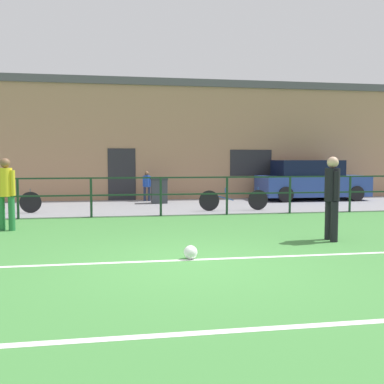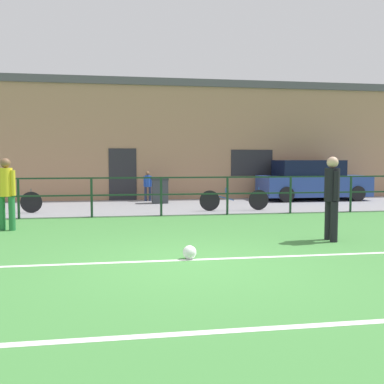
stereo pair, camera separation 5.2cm
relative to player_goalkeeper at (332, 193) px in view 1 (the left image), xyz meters
The scene contains 14 objects.
ground 3.60m from the player_goalkeeper, 153.33° to the right, with size 60.00×44.00×0.04m, color #42843D.
field_line_touchline 3.47m from the player_goalkeeper, 158.36° to the right, with size 36.00×0.11×0.00m, color white.
field_line_hash 5.32m from the player_goalkeeper, 126.23° to the right, with size 36.00×0.11×0.00m, color white.
pavement_strip 7.66m from the player_goalkeeper, 113.99° to the left, with size 48.00×5.00×0.02m, color gray.
perimeter_fence 5.42m from the player_goalkeeper, 124.80° to the left, with size 36.07×0.07×1.15m.
clubhouse_facade 11.19m from the player_goalkeeper, 106.19° to the left, with size 28.00×2.56×4.94m.
player_goalkeeper is the anchor object (origin of this frame).
player_striker 7.29m from the player_goalkeeper, 160.76° to the left, with size 0.45×0.30×1.69m.
soccer_ball_match 3.42m from the player_goalkeeper, 159.43° to the right, with size 0.23×0.23×0.23m, color white.
spectator_child 9.44m from the player_goalkeeper, 110.10° to the left, with size 0.32×0.21×1.18m.
parked_car_red 9.03m from the player_goalkeeper, 68.02° to the left, with size 4.31×1.91×1.61m.
bicycle_parked_0 5.35m from the player_goalkeeper, 97.19° to the left, with size 2.27×0.04×0.75m.
bicycle_parked_1 9.69m from the player_goalkeeper, 144.25° to the left, with size 2.33×0.04×0.75m.
trash_bin_0 8.49m from the player_goalkeeper, 109.55° to the left, with size 0.62×0.53×0.94m.
Camera 1 is at (-1.13, -6.62, 1.66)m, focal length 40.39 mm.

